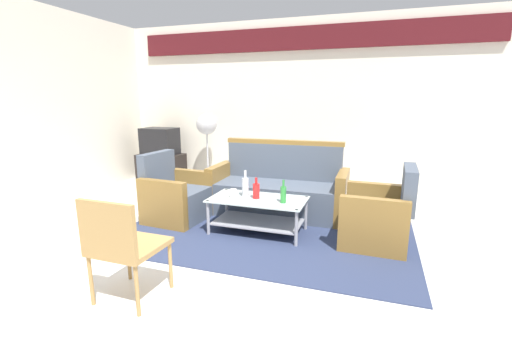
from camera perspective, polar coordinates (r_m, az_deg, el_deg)
The scene contains 15 objects.
ground_plane at distance 3.60m, azimuth -3.68°, elevation -12.37°, with size 14.00×14.00×0.00m, color silver.
wall_back at distance 6.18m, azimuth 7.22°, elevation 12.28°, with size 6.52×0.19×2.80m.
rug at distance 4.22m, azimuth 1.69°, elevation -8.38°, with size 3.27×2.22×0.01m, color #2D3856.
couch at distance 4.79m, azimuth 3.63°, elevation -1.87°, with size 1.81×0.75×0.96m.
armchair_left at distance 4.65m, azimuth -12.71°, elevation -2.97°, with size 0.75×0.81×0.85m.
armchair_right at distance 4.01m, azimuth 19.02°, elevation -5.96°, with size 0.72×0.78×0.85m.
coffee_table at distance 4.10m, azimuth 0.31°, elevation -5.03°, with size 1.10×0.60×0.40m.
bottle_red at distance 4.05m, azimuth 0.09°, elevation -1.87°, with size 0.08×0.08×0.24m.
bottle_clear at distance 4.12m, azimuth -1.72°, elevation -1.23°, with size 0.08×0.08×0.31m.
bottle_green at distance 3.89m, azimuth 4.41°, elevation -2.44°, with size 0.06×0.06×0.26m.
cup at distance 4.10m, azimuth -3.67°, elevation -2.31°, with size 0.08×0.08×0.10m, color silver.
tv_stand at distance 6.82m, azimuth -14.95°, elevation 1.72°, with size 0.80×0.50×0.52m, color black.
television at distance 6.75m, azimuth -15.18°, elevation 5.89°, with size 0.61×0.46×0.48m.
pedestal_fan at distance 6.29m, azimuth -7.92°, elevation 8.05°, with size 0.36×0.36×1.27m.
wicker_chair at distance 2.85m, azimuth -20.85°, elevation -9.41°, with size 0.49×0.49×0.84m.
Camera 1 is at (1.26, -3.00, 1.54)m, focal length 24.89 mm.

